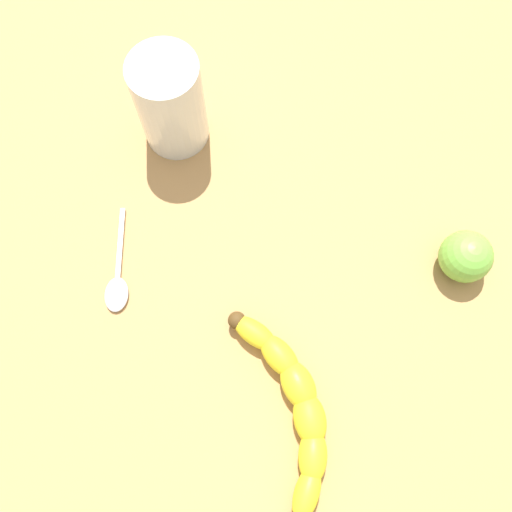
% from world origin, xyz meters
% --- Properties ---
extents(wooden_tabletop, '(1.20, 1.20, 0.03)m').
position_xyz_m(wooden_tabletop, '(0.00, 0.00, 0.01)').
color(wooden_tabletop, '#B1834D').
rests_on(wooden_tabletop, ground).
extents(banana, '(0.10, 0.19, 0.03)m').
position_xyz_m(banana, '(-0.03, -0.12, 0.05)').
color(banana, yellow).
rests_on(banana, wooden_tabletop).
extents(smoothie_glass, '(0.07, 0.07, 0.11)m').
position_xyz_m(smoothie_glass, '(-0.16, 0.17, 0.09)').
color(smoothie_glass, silver).
rests_on(smoothie_glass, wooden_tabletop).
extents(lime_fruit, '(0.05, 0.05, 0.05)m').
position_xyz_m(lime_fruit, '(0.14, 0.03, 0.06)').
color(lime_fruit, '#75C142').
rests_on(lime_fruit, wooden_tabletop).
extents(teaspoon, '(0.03, 0.11, 0.01)m').
position_xyz_m(teaspoon, '(-0.21, -0.01, 0.03)').
color(teaspoon, silver).
rests_on(teaspoon, wooden_tabletop).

